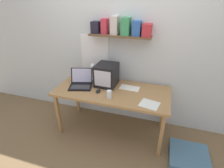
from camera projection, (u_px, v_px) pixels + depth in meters
The scene contains 11 objects.
ground_plane at pixel (112, 129), 2.89m from camera, with size 12.00×12.00×0.00m, color brown.
back_wall at pixel (120, 44), 2.66m from camera, with size 5.60×0.24×2.60m.
corner_desk at pixel (112, 94), 2.58m from camera, with size 1.65×0.74×0.74m.
crt_monitor at pixel (107, 75), 2.63m from camera, with size 0.31×0.35×0.33m.
laptop at pixel (81, 82), 2.65m from camera, with size 0.40×0.39×0.24m.
desk_lamp at pixel (93, 69), 2.74m from camera, with size 0.11×0.15×0.30m.
juice_glass at pixel (109, 95), 2.34m from camera, with size 0.07×0.07×0.11m.
computer_mouse at pixel (98, 91), 2.49m from camera, with size 0.06×0.11×0.03m.
open_notebook at pixel (149, 104), 2.22m from camera, with size 0.28×0.25×0.00m.
loose_paper_near_monitor at pixel (130, 88), 2.61m from camera, with size 0.30×0.17×0.00m.
floor_cushion at pixel (189, 157), 2.33m from camera, with size 0.50×0.50×0.11m.
Camera 1 is at (0.65, -2.12, 2.00)m, focal length 28.00 mm.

